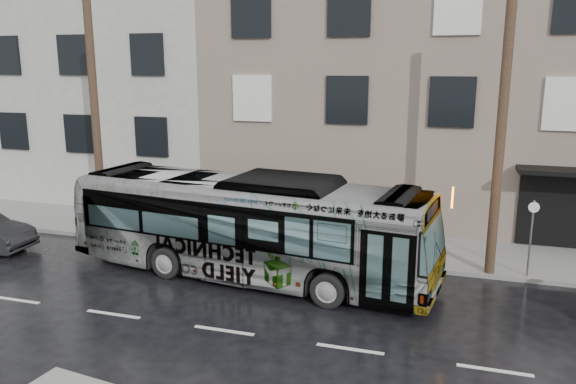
% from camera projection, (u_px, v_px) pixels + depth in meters
% --- Properties ---
extents(ground, '(120.00, 120.00, 0.00)m').
position_uv_depth(ground, '(258.00, 293.00, 16.39)').
color(ground, black).
rests_on(ground, ground).
extents(sidewalk, '(90.00, 3.60, 0.15)m').
position_uv_depth(sidewalk, '(303.00, 241.00, 20.94)').
color(sidewalk, gray).
rests_on(sidewalk, ground).
extents(building_taupe, '(20.00, 12.00, 11.00)m').
position_uv_depth(building_taupe, '(455.00, 87.00, 25.57)').
color(building_taupe, gray).
rests_on(building_taupe, ground).
extents(building_grey, '(26.00, 15.00, 16.00)m').
position_uv_depth(building_grey, '(51.00, 38.00, 32.97)').
color(building_grey, '#BAB9B0').
rests_on(building_grey, ground).
extents(utility_pole_front, '(0.30, 0.30, 9.00)m').
position_uv_depth(utility_pole_front, '(501.00, 129.00, 16.57)').
color(utility_pole_front, '#503B28').
rests_on(utility_pole_front, sidewalk).
extents(utility_pole_rear, '(0.30, 0.30, 9.00)m').
position_uv_depth(utility_pole_rear, '(95.00, 116.00, 20.57)').
color(utility_pole_rear, '#503B28').
rests_on(utility_pole_rear, sidewalk).
extents(sign_post, '(0.06, 0.06, 2.40)m').
position_uv_depth(sign_post, '(531.00, 239.00, 16.99)').
color(sign_post, slate).
rests_on(sign_post, sidewalk).
extents(bus, '(11.93, 4.17, 3.25)m').
position_uv_depth(bus, '(248.00, 226.00, 17.33)').
color(bus, '#B2B2B2').
rests_on(bus, ground).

